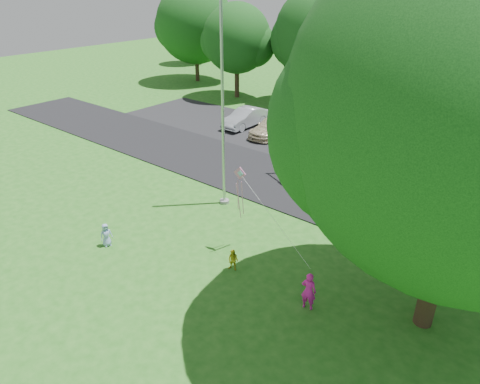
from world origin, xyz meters
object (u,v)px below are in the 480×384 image
Objects in this scene: big_tree at (468,123)px; woman at (309,291)px; street_lamp at (315,107)px; trash_can at (381,179)px; child_yellow at (233,260)px; child_blue at (106,235)px; kite at (241,185)px; flagpole at (223,126)px.

woman is (-3.36, -1.76, -6.32)m from big_tree.
woman is at bearing -152.35° from big_tree.
street_lamp reaches higher than trash_can.
woman is 3.49m from child_yellow.
child_blue is at bearing -118.01° from trash_can.
street_lamp is at bearing 92.42° from kite.
big_tree is 9.66m from child_yellow.
flagpole is 9.57m from trash_can.
flagpole is at bearing -81.05° from street_lamp.
street_lamp is at bearing 89.99° from child_yellow.
trash_can reaches higher than child_yellow.
child_blue is at bearing -172.14° from child_yellow.
child_blue is at bearing -102.28° from flagpole.
flagpole is 1.45× the size of street_lamp.
big_tree is 14.43m from child_blue.
child_yellow is (-1.56, -10.99, -0.09)m from trash_can.
trash_can is 0.24× the size of kite.
kite is (4.67, 3.57, 2.50)m from child_blue.
kite is at bearing -36.92° from child_blue.
woman reaches higher than trash_can.
child_yellow is (4.06, -4.14, -3.70)m from flagpole.
child_blue is (-12.27, -3.87, -6.53)m from big_tree.
child_blue is (-8.91, -2.11, -0.21)m from woman.
trash_can is 1.18× the size of child_yellow.
big_tree is at bearing -56.82° from child_blue.
flagpole is 10.79× the size of child_yellow.
street_lamp is 11.05m from child_yellow.
big_tree is at bearing -164.38° from woman.
street_lamp is at bearing -167.87° from trash_can.
kite reaches higher than woman.
flagpole reaches higher than child_blue.
trash_can is at bearing -92.14° from woman.
big_tree reaches higher than kite.
flagpole is at bearing 120.81° from child_yellow.
child_blue is 0.23× the size of kite.
kite reaches higher than trash_can.
child_blue is at bearing 1.31° from woman.
child_blue is (-5.43, -2.14, 0.07)m from child_yellow.
big_tree reaches higher than street_lamp.
big_tree reaches higher than child_blue.
woman is (1.92, -11.03, 0.20)m from trash_can.
trash_can is at bearing 36.02° from street_lamp.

